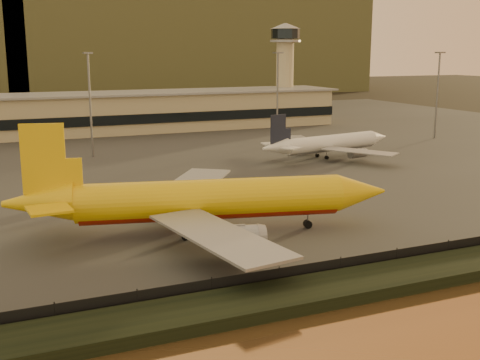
{
  "coord_description": "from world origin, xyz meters",
  "views": [
    {
      "loc": [
        -35.07,
        -68.92,
        25.93
      ],
      "look_at": [
        0.14,
        12.0,
        6.91
      ],
      "focal_mm": 45.0,
      "sensor_mm": 36.0,
      "label": 1
    }
  ],
  "objects": [
    {
      "name": "control_tower",
      "position": [
        70.0,
        131.0,
        21.66
      ],
      "size": [
        11.2,
        11.2,
        35.5
      ],
      "color": "tan",
      "rests_on": "tarmac"
    },
    {
      "name": "gse_vehicle_yellow",
      "position": [
        14.23,
        24.23,
        1.23
      ],
      "size": [
        4.84,
        2.76,
        2.06
      ],
      "primitive_type": "cube",
      "rotation": [
        0.0,
        0.0,
        -0.16
      ],
      "color": "yellow",
      "rests_on": "tarmac"
    },
    {
      "name": "apron_light_masts",
      "position": [
        15.0,
        75.0,
        15.7
      ],
      "size": [
        152.2,
        12.2,
        25.4
      ],
      "color": "slate",
      "rests_on": "tarmac"
    },
    {
      "name": "terminal_building",
      "position": [
        -14.52,
        125.55,
        6.25
      ],
      "size": [
        202.0,
        25.0,
        12.6
      ],
      "color": "tan",
      "rests_on": "tarmac"
    },
    {
      "name": "embankment",
      "position": [
        0.0,
        -17.0,
        0.7
      ],
      "size": [
        320.0,
        7.0,
        1.4
      ],
      "primitive_type": "cube",
      "color": "black",
      "rests_on": "ground"
    },
    {
      "name": "dhl_cargo_jet",
      "position": [
        -6.71,
        9.1,
        5.08
      ],
      "size": [
        54.25,
        52.16,
        16.34
      ],
      "rotation": [
        0.0,
        0.0,
        -0.23
      ],
      "color": "yellow",
      "rests_on": "tarmac"
    },
    {
      "name": "tarmac",
      "position": [
        0.0,
        95.0,
        0.1
      ],
      "size": [
        320.0,
        220.0,
        0.2
      ],
      "primitive_type": "cube",
      "color": "#2D2D2D",
      "rests_on": "ground"
    },
    {
      "name": "gse_vehicle_white",
      "position": [
        -23.62,
        32.12,
        1.15
      ],
      "size": [
        4.59,
        3.08,
        1.9
      ],
      "primitive_type": "cube",
      "rotation": [
        0.0,
        0.0,
        -0.31
      ],
      "color": "white",
      "rests_on": "tarmac"
    },
    {
      "name": "white_narrowbody_jet",
      "position": [
        43.15,
        56.15,
        3.62
      ],
      "size": [
        39.82,
        38.37,
        11.47
      ],
      "rotation": [
        0.0,
        0.0,
        0.18
      ],
      "color": "white",
      "rests_on": "tarmac"
    },
    {
      "name": "perimeter_fence",
      "position": [
        0.0,
        -13.0,
        1.3
      ],
      "size": [
        300.0,
        0.05,
        2.2
      ],
      "primitive_type": "cube",
      "color": "black",
      "rests_on": "tarmac"
    },
    {
      "name": "ground",
      "position": [
        0.0,
        0.0,
        0.0
      ],
      "size": [
        900.0,
        900.0,
        0.0
      ],
      "primitive_type": "plane",
      "color": "black",
      "rests_on": "ground"
    }
  ]
}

